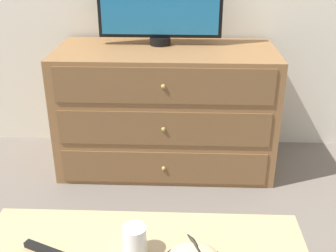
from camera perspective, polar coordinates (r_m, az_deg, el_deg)
ground_plane at (r=2.96m, az=2.73°, el=-1.98°), size 12.00×12.00×0.00m
dresser at (r=2.53m, az=-0.30°, el=2.31°), size 1.25×0.58×0.73m
tv at (r=2.46m, az=-1.11°, el=16.69°), size 0.71×0.12×0.48m
drink_cup at (r=1.31m, az=-4.54°, el=-15.34°), size 0.07×0.07×0.09m
remote_control at (r=1.37m, az=-16.25°, el=-15.86°), size 0.15×0.08×0.02m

